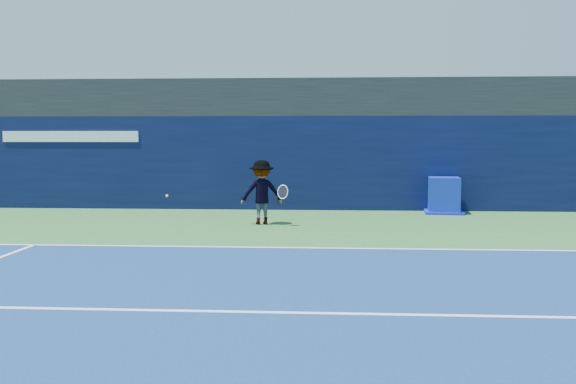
# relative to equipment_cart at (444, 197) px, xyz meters

# --- Properties ---
(ground) EXTENTS (80.00, 80.00, 0.00)m
(ground) POSITION_rel_equipment_cart_xyz_m (-4.92, -9.48, -0.50)
(ground) COLOR #2E6830
(ground) RESTS_ON ground
(baseline) EXTENTS (24.00, 0.10, 0.01)m
(baseline) POSITION_rel_equipment_cart_xyz_m (-4.92, -6.48, -0.49)
(baseline) COLOR white
(baseline) RESTS_ON ground
(service_line) EXTENTS (24.00, 0.10, 0.01)m
(service_line) POSITION_rel_equipment_cart_xyz_m (-4.92, -11.48, -0.49)
(service_line) COLOR white
(service_line) RESTS_ON ground
(stadium_band) EXTENTS (36.00, 3.00, 1.20)m
(stadium_band) POSITION_rel_equipment_cart_xyz_m (-4.92, 2.02, 3.10)
(stadium_band) COLOR black
(stadium_band) RESTS_ON back_wall_assembly
(back_wall_assembly) EXTENTS (36.00, 1.03, 3.00)m
(back_wall_assembly) POSITION_rel_equipment_cart_xyz_m (-4.93, 1.02, 1.00)
(back_wall_assembly) COLOR black
(back_wall_assembly) RESTS_ON ground
(equipment_cart) EXTENTS (1.26, 1.26, 1.10)m
(equipment_cart) POSITION_rel_equipment_cart_xyz_m (0.00, 0.00, 0.00)
(equipment_cart) COLOR #0B1E9D
(equipment_cart) RESTS_ON ground
(tennis_player) EXTENTS (1.35, 0.84, 1.72)m
(tennis_player) POSITION_rel_equipment_cart_xyz_m (-5.33, -2.82, 0.36)
(tennis_player) COLOR white
(tennis_player) RESTS_ON ground
(tennis_ball) EXTENTS (0.07, 0.07, 0.07)m
(tennis_ball) POSITION_rel_equipment_cart_xyz_m (-7.53, -4.32, 0.39)
(tennis_ball) COLOR #DBF91B
(tennis_ball) RESTS_ON ground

